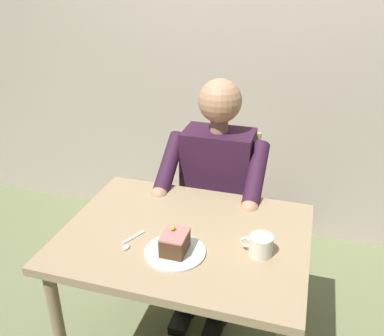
{
  "coord_description": "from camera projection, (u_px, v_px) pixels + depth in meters",
  "views": [
    {
      "loc": [
        -0.43,
        1.34,
        1.71
      ],
      "look_at": [
        -0.0,
        -0.1,
        0.99
      ],
      "focal_mm": 38.62,
      "sensor_mm": 36.0,
      "label": 1
    }
  ],
  "objects": [
    {
      "name": "coffee_cup",
      "position": [
        260.0,
        245.0,
        1.55
      ],
      "size": [
        0.12,
        0.09,
        0.08
      ],
      "color": "white",
      "rests_on": "dining_table"
    },
    {
      "name": "dessert_spoon",
      "position": [
        130.0,
        242.0,
        1.63
      ],
      "size": [
        0.06,
        0.14,
        0.01
      ],
      "color": "silver",
      "rests_on": "dining_table"
    },
    {
      "name": "cake_slice",
      "position": [
        175.0,
        242.0,
        1.55
      ],
      "size": [
        0.09,
        0.12,
        0.1
      ],
      "color": "#4F321C",
      "rests_on": "dessert_plate"
    },
    {
      "name": "dining_table",
      "position": [
        185.0,
        251.0,
        1.73
      ],
      "size": [
        1.0,
        0.76,
        0.74
      ],
      "color": "#A08561",
      "rests_on": "ground"
    },
    {
      "name": "chair",
      "position": [
        220.0,
        202.0,
        2.38
      ],
      "size": [
        0.42,
        0.42,
        0.9
      ],
      "color": "#91904F",
      "rests_on": "ground"
    },
    {
      "name": "dessert_plate",
      "position": [
        175.0,
        252.0,
        1.57
      ],
      "size": [
        0.23,
        0.23,
        0.01
      ],
      "primitive_type": "cylinder",
      "color": "white",
      "rests_on": "dining_table"
    },
    {
      "name": "seated_person",
      "position": [
        214.0,
        193.0,
        2.16
      ],
      "size": [
        0.53,
        0.58,
        1.24
      ],
      "color": "#32162E",
      "rests_on": "ground"
    },
    {
      "name": "cafe_rear_panel",
      "position": [
        249.0,
        8.0,
        2.48
      ],
      "size": [
        6.4,
        0.12,
        3.0
      ],
      "primitive_type": "cube",
      "color": "#BCAA9E",
      "rests_on": "ground"
    }
  ]
}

